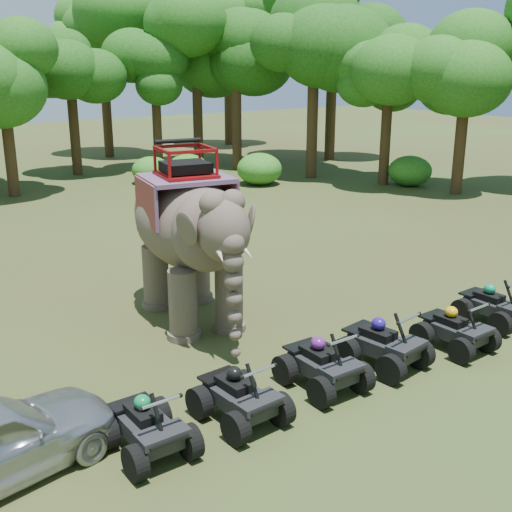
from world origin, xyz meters
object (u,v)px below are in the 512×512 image
at_px(atv_0, 147,420).
at_px(atv_1, 239,390).
at_px(atv_4, 456,324).
at_px(atv_5, 494,300).
at_px(elephant, 189,234).
at_px(atv_2, 323,358).
at_px(atv_3, 384,338).

height_order(atv_0, atv_1, atv_1).
bearing_deg(atv_4, atv_5, 9.76).
bearing_deg(atv_4, elephant, 126.08).
bearing_deg(atv_2, atv_4, -5.82).
distance_m(atv_2, atv_5, 5.28).
bearing_deg(atv_3, atv_5, -7.00).
height_order(atv_0, atv_2, atv_2).
bearing_deg(elephant, atv_1, -99.59).
relative_size(elephant, atv_5, 3.17).
bearing_deg(atv_5, elephant, 140.02).
height_order(atv_4, atv_5, atv_5).
relative_size(elephant, atv_1, 3.09).
distance_m(atv_0, atv_3, 5.18).
bearing_deg(elephant, atv_2, -75.78).
relative_size(atv_0, atv_5, 1.00).
bearing_deg(atv_2, atv_5, 0.46).
xyz_separation_m(atv_2, atv_5, (5.28, 0.03, -0.03)).
relative_size(atv_0, atv_1, 0.97).
distance_m(atv_1, atv_5, 7.20).
relative_size(atv_0, atv_4, 1.01).
bearing_deg(atv_3, atv_0, 171.71).
bearing_deg(elephant, atv_3, -56.70).
distance_m(elephant, atv_4, 6.22).
xyz_separation_m(atv_1, atv_3, (3.50, 0.04, 0.02)).
bearing_deg(elephant, atv_4, -41.77).
distance_m(atv_0, atv_5, 8.88).
bearing_deg(atv_1, atv_0, 174.15).
xyz_separation_m(elephant, atv_5, (5.58, -4.37, -1.50)).
bearing_deg(atv_3, atv_2, 170.82).
height_order(elephant, atv_2, elephant).
relative_size(atv_0, atv_2, 0.96).
distance_m(elephant, atv_1, 4.98).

